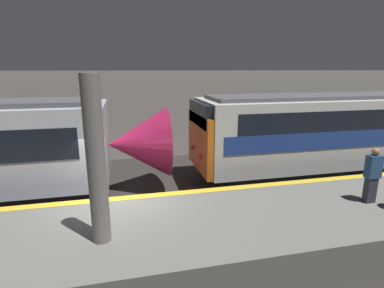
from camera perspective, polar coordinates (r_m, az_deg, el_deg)
The scene contains 6 objects.
ground_plane at distance 9.47m, azimuth -13.23°, elevation -15.34°, with size 120.00×120.00×0.00m, color #282623.
platform at distance 7.65m, azimuth -13.40°, elevation -18.61°, with size 40.00×3.63×1.03m.
station_rear_barrier at distance 15.75m, azimuth -13.79°, elevation 5.16°, with size 50.00×0.15×4.52m.
support_pillar_near at distance 6.34m, azimuth -17.79°, elevation -3.33°, with size 0.38×0.38×3.51m.
train_boxy at distance 15.92m, azimuth 31.64°, elevation 1.99°, with size 16.83×3.09×3.56m.
person_waiting at distance 9.50m, azimuth 31.13°, elevation -4.97°, with size 0.38×0.24×1.55m.
Camera 1 is at (0.23, -8.28, 4.60)m, focal length 28.00 mm.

